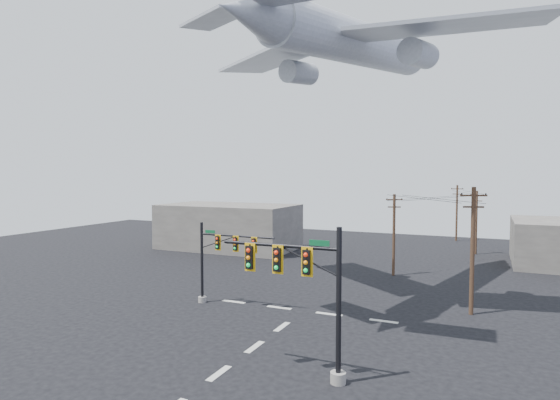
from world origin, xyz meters
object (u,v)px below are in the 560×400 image
at_px(signal_mast_near, 308,293).
at_px(utility_pole_c, 476,221).
at_px(utility_pole_b, 394,233).
at_px(utility_pole_a, 472,248).
at_px(signal_mast_far, 219,259).
at_px(airliner, 356,44).
at_px(utility_pole_d, 457,212).

xyz_separation_m(signal_mast_near, utility_pole_c, (6.72, 42.37, -0.11)).
bearing_deg(utility_pole_b, utility_pole_a, -78.00).
distance_m(signal_mast_near, utility_pole_a, 16.45).
bearing_deg(signal_mast_far, utility_pole_c, 61.75).
relative_size(utility_pole_c, airliner, 0.26).
height_order(signal_mast_near, airliner, airliner).
relative_size(signal_mast_near, utility_pole_b, 0.94).
xyz_separation_m(utility_pole_a, airliner, (-9.22, 1.56, 15.97)).
relative_size(signal_mast_far, utility_pole_c, 0.82).
distance_m(signal_mast_near, airliner, 23.35).
bearing_deg(signal_mast_far, utility_pole_d, 71.71).
height_order(utility_pole_b, utility_pole_c, utility_pole_b).
height_order(signal_mast_far, airliner, airliner).
bearing_deg(utility_pole_d, utility_pole_c, -82.59).
relative_size(utility_pole_b, utility_pole_d, 0.97).
bearing_deg(utility_pole_c, utility_pole_a, -79.52).
relative_size(signal_mast_far, utility_pole_b, 0.81).
bearing_deg(airliner, utility_pole_b, 3.72).
xyz_separation_m(signal_mast_near, utility_pole_b, (-0.50, 25.65, -0.04)).
bearing_deg(signal_mast_far, utility_pole_b, 57.16).
distance_m(utility_pole_a, utility_pole_d, 39.17).
bearing_deg(utility_pole_a, utility_pole_c, 73.22).
relative_size(utility_pole_b, utility_pole_c, 1.02).
bearing_deg(airliner, utility_pole_c, -5.31).
xyz_separation_m(utility_pole_a, utility_pole_c, (-0.41, 27.55, -0.65)).
relative_size(utility_pole_a, airliner, 0.29).
bearing_deg(airliner, utility_pole_a, -86.21).
xyz_separation_m(utility_pole_a, utility_pole_b, (-7.64, 10.84, -0.58)).
distance_m(utility_pole_c, utility_pole_d, 11.86).
xyz_separation_m(signal_mast_far, utility_pole_a, (18.11, 5.39, 1.23)).
relative_size(utility_pole_a, utility_pole_d, 1.10).
bearing_deg(signal_mast_near, utility_pole_a, 64.29).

